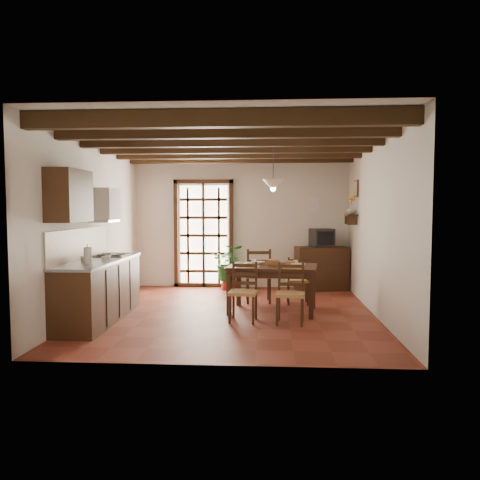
# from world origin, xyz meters

# --- Properties ---
(ground_plane) EXTENTS (5.00, 5.00, 0.00)m
(ground_plane) POSITION_xyz_m (0.00, 0.00, 0.00)
(ground_plane) COLOR maroon
(room_shell) EXTENTS (4.52, 5.02, 2.81)m
(room_shell) POSITION_xyz_m (0.00, 0.00, 1.82)
(room_shell) COLOR silver
(room_shell) RESTS_ON ground_plane
(ceiling_beams) EXTENTS (4.50, 4.34, 0.20)m
(ceiling_beams) POSITION_xyz_m (0.00, 0.00, 2.69)
(ceiling_beams) COLOR black
(ceiling_beams) RESTS_ON room_shell
(french_door) EXTENTS (1.26, 0.11, 2.32)m
(french_door) POSITION_xyz_m (-0.80, 2.45, 1.18)
(french_door) COLOR white
(french_door) RESTS_ON ground_plane
(kitchen_counter) EXTENTS (0.64, 2.25, 1.38)m
(kitchen_counter) POSITION_xyz_m (-1.96, -0.60, 0.47)
(kitchen_counter) COLOR #351E10
(kitchen_counter) RESTS_ON ground_plane
(upper_cabinet) EXTENTS (0.35, 0.80, 0.70)m
(upper_cabinet) POSITION_xyz_m (-2.08, -1.30, 1.85)
(upper_cabinet) COLOR #351E10
(upper_cabinet) RESTS_ON room_shell
(range_hood) EXTENTS (0.38, 0.60, 0.54)m
(range_hood) POSITION_xyz_m (-2.05, -0.05, 1.73)
(range_hood) COLOR white
(range_hood) RESTS_ON room_shell
(counter_items) EXTENTS (0.50, 1.43, 0.25)m
(counter_items) POSITION_xyz_m (-1.95, -0.51, 0.96)
(counter_items) COLOR black
(counter_items) RESTS_ON kitchen_counter
(dining_table) EXTENTS (1.50, 1.08, 0.76)m
(dining_table) POSITION_xyz_m (0.65, 0.13, 0.66)
(dining_table) COLOR #361E11
(dining_table) RESTS_ON ground_plane
(chair_near_left) EXTENTS (0.44, 0.42, 0.88)m
(chair_near_left) POSITION_xyz_m (0.21, -0.53, 0.28)
(chair_near_left) COLOR #AF824B
(chair_near_left) RESTS_ON ground_plane
(chair_near_right) EXTENTS (0.45, 0.43, 0.88)m
(chair_near_right) POSITION_xyz_m (0.90, -0.62, 0.28)
(chair_near_right) COLOR #AF824B
(chair_near_right) RESTS_ON ground_plane
(chair_far_left) EXTENTS (0.48, 0.46, 0.97)m
(chair_far_left) POSITION_xyz_m (0.40, 0.89, 0.30)
(chair_far_left) COLOR #AF824B
(chair_far_left) RESTS_ON ground_plane
(chair_far_right) EXTENTS (0.39, 0.37, 0.84)m
(chair_far_right) POSITION_xyz_m (1.09, 0.80, 0.26)
(chair_far_right) COLOR #AF824B
(chair_far_right) RESTS_ON ground_plane
(table_setting) EXTENTS (1.02, 0.68, 0.09)m
(table_setting) POSITION_xyz_m (0.65, 0.13, 0.79)
(table_setting) COLOR yellow
(table_setting) RESTS_ON dining_table
(table_bowl) EXTENTS (0.28, 0.28, 0.05)m
(table_bowl) POSITION_xyz_m (0.41, 0.22, 0.79)
(table_bowl) COLOR white
(table_bowl) RESTS_ON dining_table
(sideboard) EXTENTS (1.11, 0.65, 0.89)m
(sideboard) POSITION_xyz_m (1.66, 2.23, 0.44)
(sideboard) COLOR #351E10
(sideboard) RESTS_ON ground_plane
(crt_tv) EXTENTS (0.52, 0.50, 0.37)m
(crt_tv) POSITION_xyz_m (1.66, 2.22, 1.08)
(crt_tv) COLOR black
(crt_tv) RESTS_ON sideboard
(fuse_box) EXTENTS (0.25, 0.03, 0.32)m
(fuse_box) POSITION_xyz_m (1.50, 2.48, 1.75)
(fuse_box) COLOR white
(fuse_box) RESTS_ON room_shell
(plant_pot) EXTENTS (0.36, 0.36, 0.22)m
(plant_pot) POSITION_xyz_m (-0.23, 2.16, 0.11)
(plant_pot) COLOR maroon
(plant_pot) RESTS_ON ground_plane
(potted_plant) EXTENTS (1.82, 1.57, 1.98)m
(potted_plant) POSITION_xyz_m (-0.23, 2.16, 0.57)
(potted_plant) COLOR #144C19
(potted_plant) RESTS_ON ground_plane
(wall_shelf) EXTENTS (0.20, 0.42, 0.20)m
(wall_shelf) POSITION_xyz_m (2.14, 1.60, 1.51)
(wall_shelf) COLOR #351E10
(wall_shelf) RESTS_ON room_shell
(shelf_vase) EXTENTS (0.15, 0.15, 0.15)m
(shelf_vase) POSITION_xyz_m (2.14, 1.60, 1.65)
(shelf_vase) COLOR #B2BFB2
(shelf_vase) RESTS_ON wall_shelf
(shelf_flowers) EXTENTS (0.14, 0.14, 0.36)m
(shelf_flowers) POSITION_xyz_m (2.14, 1.60, 1.86)
(shelf_flowers) COLOR yellow
(shelf_flowers) RESTS_ON shelf_vase
(framed_picture) EXTENTS (0.03, 0.32, 0.32)m
(framed_picture) POSITION_xyz_m (2.22, 1.60, 2.05)
(framed_picture) COLOR brown
(framed_picture) RESTS_ON room_shell
(pendant_lamp) EXTENTS (0.36, 0.36, 0.84)m
(pendant_lamp) POSITION_xyz_m (0.65, 0.23, 2.08)
(pendant_lamp) COLOR black
(pendant_lamp) RESTS_ON room_shell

